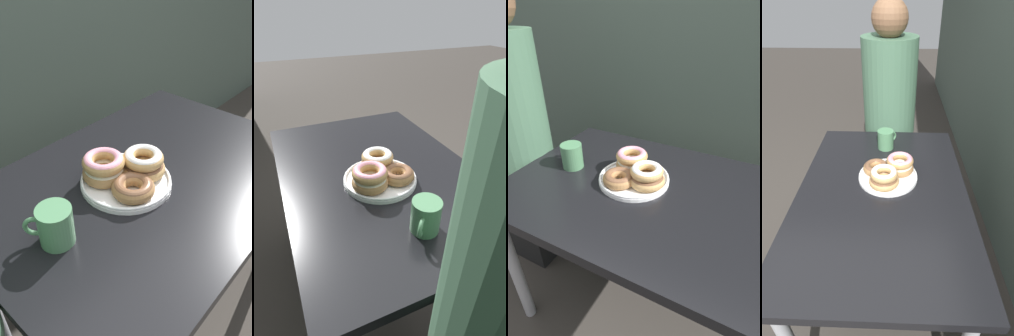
# 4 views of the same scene
# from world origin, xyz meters

# --- Properties ---
(dining_table) EXTENTS (1.13, 0.76, 0.74)m
(dining_table) POSITION_xyz_m (0.00, 0.35, 0.66)
(dining_table) COLOR black
(dining_table) RESTS_ON ground_plane
(donut_plate) EXTENTS (0.29, 0.29, 0.10)m
(donut_plate) POSITION_xyz_m (-0.09, 0.38, 0.78)
(donut_plate) COLOR white
(donut_plate) RESTS_ON dining_table
(coffee_mug) EXTENTS (0.11, 0.11, 0.11)m
(coffee_mug) POSITION_xyz_m (-0.37, 0.35, 0.79)
(coffee_mug) COLOR #4C7F56
(coffee_mug) RESTS_ON dining_table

